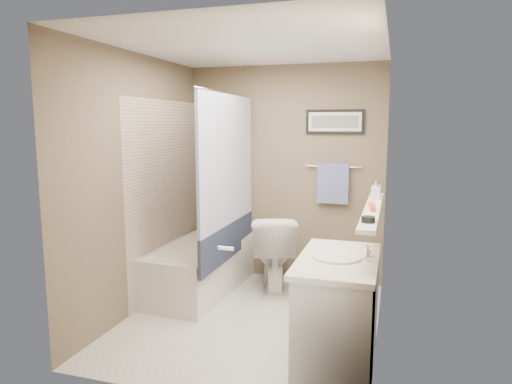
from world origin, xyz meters
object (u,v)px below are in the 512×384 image
(candle_bowl_near, at_px, (368,219))
(glass_jar, at_px, (376,191))
(vanity, at_px, (338,318))
(hair_brush_front, at_px, (372,207))
(bathtub, at_px, (200,267))
(toilet, at_px, (273,251))
(soap_bottle, at_px, (375,190))

(candle_bowl_near, bearing_deg, glass_jar, 90.00)
(vanity, bearing_deg, hair_brush_front, 66.23)
(vanity, xyz_separation_m, glass_jar, (0.19, 1.08, 0.77))
(hair_brush_front, xyz_separation_m, glass_jar, (0.00, 0.67, 0.03))
(glass_jar, bearing_deg, bathtub, 175.69)
(toilet, bearing_deg, bathtub, 2.97)
(soap_bottle, bearing_deg, bathtub, 170.80)
(hair_brush_front, height_order, glass_jar, glass_jar)
(bathtub, height_order, soap_bottle, soap_bottle)
(vanity, height_order, soap_bottle, soap_bottle)
(hair_brush_front, bearing_deg, vanity, -114.17)
(candle_bowl_near, bearing_deg, toilet, 124.26)
(bathtub, xyz_separation_m, glass_jar, (1.79, -0.13, 0.92))
(bathtub, bearing_deg, vanity, -34.35)
(bathtub, xyz_separation_m, soap_bottle, (1.79, -0.29, 0.94))
(toilet, height_order, hair_brush_front, hair_brush_front)
(toilet, bearing_deg, hair_brush_front, 117.33)
(toilet, xyz_separation_m, hair_brush_front, (1.05, -1.07, 0.73))
(toilet, height_order, soap_bottle, soap_bottle)
(vanity, distance_m, candle_bowl_near, 0.76)
(glass_jar, relative_size, soap_bottle, 0.66)
(hair_brush_front, bearing_deg, toilet, 134.52)
(toilet, relative_size, vanity, 0.91)
(hair_brush_front, relative_size, glass_jar, 2.20)
(hair_brush_front, height_order, soap_bottle, soap_bottle)
(glass_jar, xyz_separation_m, soap_bottle, (0.00, -0.15, 0.03))
(bathtub, xyz_separation_m, hair_brush_front, (1.79, -0.80, 0.89))
(candle_bowl_near, bearing_deg, hair_brush_front, 90.00)
(bathtub, relative_size, hair_brush_front, 6.82)
(soap_bottle, bearing_deg, toilet, 152.15)
(soap_bottle, bearing_deg, hair_brush_front, -90.00)
(candle_bowl_near, relative_size, glass_jar, 0.90)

